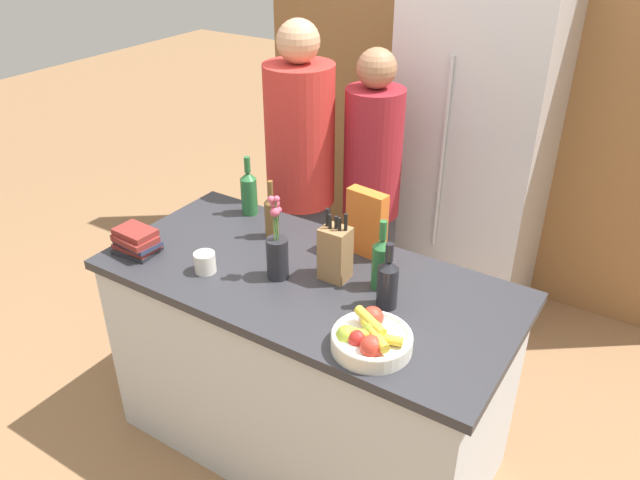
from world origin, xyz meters
TOP-DOWN VIEW (x-y plane):
  - ground_plane at (0.00, 0.00)m, footprint 14.00×14.00m
  - kitchen_island at (0.00, 0.00)m, footprint 1.71×0.81m
  - back_wall_wood at (0.00, 1.85)m, footprint 2.91×0.12m
  - refrigerator at (0.13, 1.49)m, footprint 0.79×0.62m
  - fruit_bowl at (0.43, -0.26)m, footprint 0.28×0.28m
  - knife_block at (0.10, 0.06)m, footprint 0.11×0.10m
  - flower_vase at (-0.10, -0.06)m, footprint 0.09×0.09m
  - cereal_box at (0.11, 0.29)m, footprint 0.18×0.08m
  - coffee_mug at (-0.37, -0.19)m, footprint 0.09×0.11m
  - book_stack at (-0.72, -0.23)m, footprint 0.20×0.15m
  - bottle_oil at (-0.31, 0.19)m, footprint 0.06×0.06m
  - bottle_vinegar at (0.36, -0.01)m, footprint 0.08×0.08m
  - bottle_wine at (0.28, 0.10)m, footprint 0.07×0.07m
  - bottle_water at (-0.54, 0.32)m, footprint 0.08×0.08m
  - person_at_sink at (-0.50, 0.69)m, footprint 0.35×0.35m
  - person_in_blue at (-0.18, 0.87)m, footprint 0.29×0.29m

SIDE VIEW (x-z plane):
  - ground_plane at x=0.00m, z-range 0.00..0.00m
  - kitchen_island at x=0.00m, z-range 0.00..0.93m
  - person_in_blue at x=-0.18m, z-range 0.11..1.76m
  - refrigerator at x=0.13m, z-range 0.00..1.92m
  - coffee_mug at x=-0.37m, z-range 0.93..1.02m
  - fruit_bowl at x=0.43m, z-range 0.92..1.03m
  - book_stack at x=-0.72m, z-range 0.93..1.04m
  - person_at_sink at x=-0.50m, z-range 0.11..1.89m
  - bottle_vinegar at x=0.36m, z-range 0.90..1.17m
  - bottle_oil at x=-0.31m, z-range 0.90..1.17m
  - flower_vase at x=-0.10m, z-range 0.86..1.22m
  - bottle_water at x=-0.54m, z-range 0.90..1.19m
  - bottle_wine at x=0.28m, z-range 0.90..1.19m
  - knife_block at x=0.10m, z-range 0.90..1.20m
  - cereal_box at x=0.11m, z-range 0.93..1.22m
  - back_wall_wood at x=0.00m, z-range 0.00..2.60m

